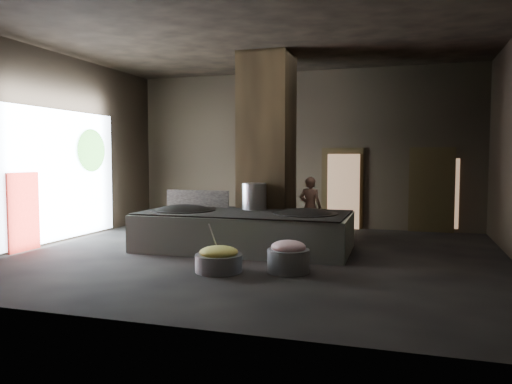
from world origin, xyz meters
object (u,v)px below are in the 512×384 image
(stock_pot, at_px, (254,196))
(veg_basin, at_px, (219,263))
(wok_right, at_px, (305,217))
(cook, at_px, (310,207))
(hearth_platform, at_px, (244,231))
(meat_basin, at_px, (288,261))
(wok_left, at_px, (183,213))

(stock_pot, xyz_separation_m, veg_basin, (0.20, -2.72, -0.98))
(wok_right, height_order, veg_basin, wok_right)
(stock_pot, height_order, cook, cook)
(hearth_platform, height_order, cook, cook)
(hearth_platform, bearing_deg, wok_right, 0.46)
(veg_basin, distance_m, meat_basin, 1.23)
(wok_left, distance_m, veg_basin, 2.78)
(stock_pot, bearing_deg, cook, 53.87)
(wok_left, relative_size, meat_basin, 1.94)
(hearth_platform, relative_size, wok_right, 3.41)
(stock_pot, bearing_deg, veg_basin, -85.79)
(veg_basin, bearing_deg, wok_left, 128.78)
(wok_right, height_order, cook, cook)
(meat_basin, bearing_deg, stock_pot, 120.12)
(hearth_platform, xyz_separation_m, meat_basin, (1.44, -1.84, -0.19))
(cook, bearing_deg, wok_left, 44.06)
(cook, bearing_deg, veg_basin, 84.26)
(veg_basin, bearing_deg, cook, 78.65)
(hearth_platform, relative_size, cook, 2.97)
(wok_left, distance_m, wok_right, 2.80)
(veg_basin, relative_size, meat_basin, 1.13)
(wok_right, xyz_separation_m, meat_basin, (0.09, -1.89, -0.55))
(wok_left, height_order, stock_pot, stock_pot)
(wok_left, height_order, cook, cook)
(meat_basin, bearing_deg, cook, 95.41)
(hearth_platform, xyz_separation_m, veg_basin, (0.25, -2.17, -0.24))
(hearth_platform, distance_m, veg_basin, 2.19)
(veg_basin, bearing_deg, wok_right, 63.59)
(hearth_platform, xyz_separation_m, stock_pot, (0.05, 0.55, 0.73))
(wok_left, bearing_deg, cook, 38.45)
(wok_right, bearing_deg, wok_left, -177.95)
(veg_basin, xyz_separation_m, meat_basin, (1.19, 0.33, 0.05))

